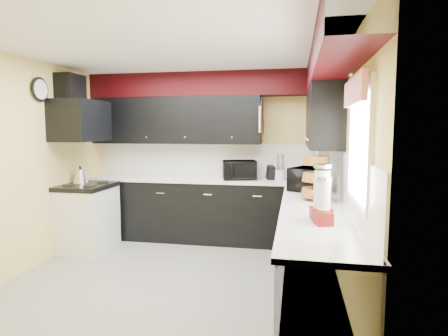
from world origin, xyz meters
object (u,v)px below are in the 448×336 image
Objects in this scene: utensil_crock at (280,175)px; microwave at (308,179)px; knife_block at (271,173)px; kettle at (80,176)px; toaster_oven at (239,170)px.

microwave is at bearing -65.32° from utensil_crock.
knife_block is (-0.50, 0.84, -0.04)m from microwave.
microwave is at bearing -3.49° from kettle.
toaster_oven reaches higher than knife_block.
knife_block is at bearing 55.29° from microwave.
toaster_oven is 0.60m from utensil_crock.
kettle is at bearing -178.64° from toaster_oven.
kettle is (-3.12, 0.19, -0.06)m from microwave.
kettle is at bearing 169.82° from knife_block.
utensil_crock is 0.73× the size of kettle.
utensil_crock is at bearing 12.31° from kettle.
toaster_oven is 2.33× the size of knife_block.
knife_block is at bearing 13.90° from kettle.
utensil_crock is 2.82m from kettle.
kettle is at bearing -167.69° from utensil_crock.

